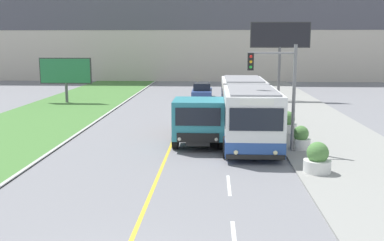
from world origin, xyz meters
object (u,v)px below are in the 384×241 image
Objects in this scene: billboard_small at (66,72)px; planter_round_third at (287,123)px; planter_round_second at (301,139)px; car_distant at (202,91)px; traffic_light_mast at (279,84)px; billboard_large at (280,39)px; city_bus at (246,110)px; dump_truck at (199,120)px; planter_round_near at (317,159)px.

planter_round_third is (16.91, -12.43, -2.05)m from billboard_small.
planter_round_second is 0.92× the size of planter_round_third.
traffic_light_mast is (4.17, -20.36, 2.59)m from car_distant.
billboard_small is 21.09m from planter_round_third.
billboard_large is (6.93, -0.83, 4.79)m from car_distant.
city_bus is at bearing -160.11° from planter_round_third.
planter_round_third is at bearing -71.68° from car_distant.
planter_round_second is at bearing -12.91° from dump_truck.
dump_truck is 5.72m from planter_round_third.
dump_truck is (-2.53, -1.96, -0.29)m from city_bus.
billboard_small is at bearing 143.66° from planter_round_third.
city_bus is at bearing 37.71° from dump_truck.
car_distant is 0.62× the size of billboard_large.
car_distant is at bearing 173.20° from billboard_large.
billboard_large is (6.55, 18.06, 4.24)m from dump_truck.
planter_round_third is (1.15, 4.30, -2.65)m from traffic_light_mast.
car_distant is at bearing 99.76° from city_bus.
car_distant reaches higher than planter_round_near.
planter_round_near is 7.93m from planter_round_third.
traffic_light_mast is 4.11× the size of planter_round_third.
planter_round_near is 3.96m from planter_round_second.
city_bus is 2.35× the size of traffic_light_mast.
dump_truck is 1.42× the size of billboard_small.
city_bus is 1.73× the size of billboard_large.
billboard_large reaches higher than planter_round_near.
planter_round_near is at bearing -94.12° from billboard_large.
billboard_large is at bearing 85.27° from planter_round_second.
billboard_small is (-11.97, 15.26, 1.44)m from dump_truck.
city_bus is 1.89× the size of dump_truck.
planter_round_second is at bearing -51.87° from city_bus.
planter_round_third is at bearing 19.89° from city_bus.
billboard_large is 16.07m from planter_round_third.
planter_round_third reaches higher than planter_round_second.
city_bus is 3.21m from dump_truck.
traffic_light_mast reaches higher than city_bus.
billboard_small is 3.90× the size of planter_round_second.
traffic_light_mast is 4.63m from planter_round_near.
planter_round_third is at bearing 29.80° from dump_truck.
planter_round_near is at bearing -46.28° from dump_truck.
billboard_large is at bearing 70.08° from dump_truck.
dump_truck is at bearing -150.20° from planter_round_third.
traffic_light_mast reaches higher than planter_round_third.
city_bus is at bearing -80.24° from car_distant.
planter_round_near is at bearing -77.64° from car_distant.
planter_round_third is at bearing 90.32° from planter_round_second.
car_distant is (-2.91, 16.93, -0.84)m from city_bus.
city_bus reaches higher than planter_round_second.
city_bus is 2.71m from planter_round_third.
billboard_small is 3.62× the size of planter_round_near.
dump_truck is 1.48× the size of car_distant.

